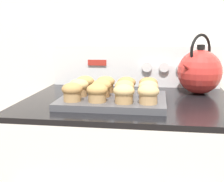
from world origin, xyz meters
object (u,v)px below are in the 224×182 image
(muffin_r2_c0, at_px, (85,83))
(muffin_r1_c1, at_px, (102,88))
(muffin_pan, at_px, (113,100))
(muffin_r1_c2, at_px, (124,89))
(muffin_r0_c0, at_px, (72,92))
(tea_kettle, at_px, (199,71))
(muffin_r1_c0, at_px, (79,87))
(muffin_r0_c1, at_px, (97,92))
(muffin_r1_c3, at_px, (148,89))
(muffin_r0_c3, at_px, (148,94))
(muffin_r2_c1, at_px, (106,84))
(muffin_r2_c2, at_px, (126,85))
(muffin_r0_c2, at_px, (122,93))
(muffin_r2_c3, at_px, (148,85))

(muffin_r2_c0, bearing_deg, muffin_r1_c1, -45.33)
(muffin_pan, distance_m, muffin_r1_c2, 0.06)
(muffin_pan, distance_m, muffin_r0_c0, 0.15)
(muffin_r2_c0, distance_m, tea_kettle, 0.46)
(muffin_pan, height_order, muffin_r1_c0, muffin_r1_c0)
(muffin_r1_c0, relative_size, muffin_r2_c0, 1.00)
(muffin_r1_c2, bearing_deg, tea_kettle, 38.56)
(muffin_r0_c1, height_order, muffin_r1_c0, same)
(muffin_r1_c3, bearing_deg, muffin_r0_c3, -88.01)
(muffin_r1_c2, xyz_separation_m, muffin_r2_c1, (-0.08, 0.09, 0.00))
(muffin_r0_c3, xyz_separation_m, muffin_r1_c2, (-0.08, 0.08, 0.00))
(muffin_r0_c1, xyz_separation_m, muffin_r2_c0, (-0.08, 0.16, 0.00))
(muffin_r2_c2, distance_m, tea_kettle, 0.31)
(muffin_r1_c3, bearing_deg, muffin_r0_c1, -153.34)
(muffin_r0_c1, distance_m, muffin_r2_c2, 0.18)
(muffin_r0_c2, distance_m, muffin_r1_c3, 0.12)
(muffin_r1_c0, distance_m, muffin_r1_c2, 0.16)
(muffin_r0_c3, bearing_deg, muffin_r0_c1, 179.92)
(muffin_r0_c0, xyz_separation_m, muffin_r0_c1, (0.08, 0.00, 0.00))
(tea_kettle, bearing_deg, muffin_r2_c3, -144.88)
(muffin_r1_c0, bearing_deg, muffin_r0_c2, -27.77)
(muffin_r0_c2, distance_m, muffin_r2_c3, 0.18)
(muffin_r0_c0, xyz_separation_m, muffin_r2_c0, (0.01, 0.16, 0.00))
(muffin_r1_c0, distance_m, muffin_r2_c1, 0.12)
(muffin_pan, xyz_separation_m, muffin_r0_c1, (-0.04, -0.08, 0.04))
(muffin_r0_c2, bearing_deg, tea_kettle, 47.86)
(muffin_r0_c3, bearing_deg, muffin_r2_c1, 135.34)
(muffin_r1_c1, height_order, muffin_r2_c3, same)
(muffin_r1_c0, xyz_separation_m, muffin_r2_c3, (0.24, 0.08, 0.00))
(muffin_r1_c2, bearing_deg, muffin_r2_c0, 152.49)
(muffin_r1_c3, height_order, muffin_r2_c1, same)
(muffin_pan, relative_size, muffin_r0_c0, 5.28)
(muffin_r1_c0, height_order, muffin_r2_c2, same)
(muffin_r1_c1, xyz_separation_m, tea_kettle, (0.36, 0.22, 0.04))
(muffin_r0_c0, xyz_separation_m, muffin_r1_c2, (0.16, 0.08, 0.00))
(muffin_r2_c2, bearing_deg, muffin_r0_c1, -116.71)
(muffin_r0_c1, distance_m, muffin_r1_c0, 0.12)
(muffin_pan, height_order, muffin_r2_c2, muffin_r2_c2)
(muffin_r2_c3, bearing_deg, tea_kettle, 35.12)
(muffin_r1_c2, bearing_deg, muffin_r0_c1, -136.11)
(muffin_r2_c0, bearing_deg, muffin_r1_c3, -18.06)
(muffin_r0_c3, height_order, tea_kettle, tea_kettle)
(muffin_r1_c2, xyz_separation_m, muffin_r2_c3, (0.08, 0.08, 0.00))
(muffin_r1_c3, height_order, muffin_r2_c3, same)
(muffin_pan, xyz_separation_m, muffin_r0_c3, (0.12, -0.08, 0.04))
(muffin_r0_c0, xyz_separation_m, muffin_r2_c2, (0.16, 0.16, 0.00))
(muffin_r0_c3, height_order, muffin_r2_c1, same)
(tea_kettle, bearing_deg, muffin_r1_c0, -153.82)
(muffin_r0_c0, distance_m, muffin_r1_c3, 0.26)
(muffin_r0_c3, relative_size, muffin_r1_c2, 1.00)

